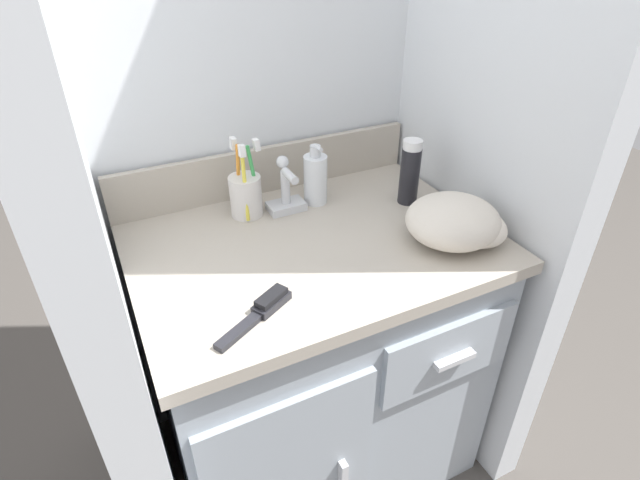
{
  "coord_description": "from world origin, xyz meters",
  "views": [
    {
      "loc": [
        -0.4,
        -0.84,
        1.35
      ],
      "look_at": [
        0.0,
        -0.03,
        0.77
      ],
      "focal_mm": 28.0,
      "sensor_mm": 36.0,
      "label": 1
    }
  ],
  "objects_px": {
    "hairbrush": "(263,309)",
    "hand_towel": "(458,222)",
    "soap_dispenser": "(315,178)",
    "shaving_cream_can": "(410,172)",
    "toothbrush_cup": "(246,194)"
  },
  "relations": [
    {
      "from": "hairbrush",
      "to": "soap_dispenser",
      "type": "bearing_deg",
      "value": 22.68
    },
    {
      "from": "toothbrush_cup",
      "to": "hairbrush",
      "type": "distance_m",
      "value": 0.37
    },
    {
      "from": "soap_dispenser",
      "to": "hairbrush",
      "type": "height_order",
      "value": "soap_dispenser"
    },
    {
      "from": "shaving_cream_can",
      "to": "toothbrush_cup",
      "type": "bearing_deg",
      "value": 162.9
    },
    {
      "from": "hairbrush",
      "to": "toothbrush_cup",
      "type": "bearing_deg",
      "value": 46.32
    },
    {
      "from": "soap_dispenser",
      "to": "hand_towel",
      "type": "xyz_separation_m",
      "value": [
        0.2,
        -0.3,
        -0.02
      ]
    },
    {
      "from": "toothbrush_cup",
      "to": "hand_towel",
      "type": "relative_size",
      "value": 0.91
    },
    {
      "from": "toothbrush_cup",
      "to": "hand_towel",
      "type": "height_order",
      "value": "toothbrush_cup"
    },
    {
      "from": "soap_dispenser",
      "to": "shaving_cream_can",
      "type": "xyz_separation_m",
      "value": [
        0.21,
        -0.1,
        0.02
      ]
    },
    {
      "from": "soap_dispenser",
      "to": "hand_towel",
      "type": "distance_m",
      "value": 0.36
    },
    {
      "from": "hand_towel",
      "to": "hairbrush",
      "type": "bearing_deg",
      "value": -175.2
    },
    {
      "from": "shaving_cream_can",
      "to": "hand_towel",
      "type": "height_order",
      "value": "shaving_cream_can"
    },
    {
      "from": "shaving_cream_can",
      "to": "hand_towel",
      "type": "bearing_deg",
      "value": -91.87
    },
    {
      "from": "shaving_cream_can",
      "to": "hairbrush",
      "type": "bearing_deg",
      "value": -153.67
    },
    {
      "from": "hairbrush",
      "to": "hand_towel",
      "type": "bearing_deg",
      "value": -23.9
    }
  ]
}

